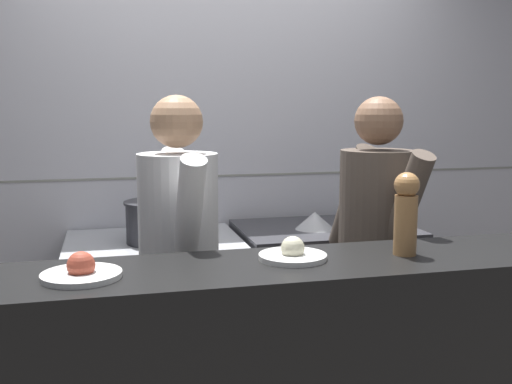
{
  "coord_description": "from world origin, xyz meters",
  "views": [
    {
      "loc": [
        -0.66,
        -2.01,
        1.55
      ],
      "look_at": [
        0.01,
        0.67,
        1.15
      ],
      "focal_mm": 42.0,
      "sensor_mm": 36.0,
      "label": 1
    }
  ],
  "objects_px": {
    "stock_pot": "(158,220)",
    "mixing_bowl_steel": "(315,220)",
    "chef_head_cook": "(179,269)",
    "plated_dish_main": "(81,272)",
    "plated_dish_appetiser": "(293,254)",
    "chefs_knife": "(361,230)",
    "oven_range": "(156,323)",
    "chef_sous": "(375,256)",
    "pepper_mill": "(406,212)"
  },
  "relations": [
    {
      "from": "stock_pot",
      "to": "mixing_bowl_steel",
      "type": "relative_size",
      "value": 1.57
    },
    {
      "from": "mixing_bowl_steel",
      "to": "chef_head_cook",
      "type": "distance_m",
      "value": 0.98
    },
    {
      "from": "stock_pot",
      "to": "plated_dish_main",
      "type": "bearing_deg",
      "value": -105.81
    },
    {
      "from": "plated_dish_appetiser",
      "to": "chef_head_cook",
      "type": "xyz_separation_m",
      "value": [
        -0.32,
        0.51,
        -0.17
      ]
    },
    {
      "from": "mixing_bowl_steel",
      "to": "plated_dish_appetiser",
      "type": "relative_size",
      "value": 0.91
    },
    {
      "from": "chefs_knife",
      "to": "plated_dish_main",
      "type": "distance_m",
      "value": 1.71
    },
    {
      "from": "plated_dish_main",
      "to": "oven_range",
      "type": "bearing_deg",
      "value": 75.63
    },
    {
      "from": "oven_range",
      "to": "chefs_knife",
      "type": "bearing_deg",
      "value": -9.05
    },
    {
      "from": "stock_pot",
      "to": "chefs_knife",
      "type": "bearing_deg",
      "value": -6.71
    },
    {
      "from": "stock_pot",
      "to": "plated_dish_main",
      "type": "relative_size",
      "value": 1.37
    },
    {
      "from": "mixing_bowl_steel",
      "to": "chefs_knife",
      "type": "height_order",
      "value": "mixing_bowl_steel"
    },
    {
      "from": "mixing_bowl_steel",
      "to": "chef_sous",
      "type": "relative_size",
      "value": 0.13
    },
    {
      "from": "pepper_mill",
      "to": "plated_dish_main",
      "type": "bearing_deg",
      "value": -178.64
    },
    {
      "from": "oven_range",
      "to": "plated_dish_main",
      "type": "bearing_deg",
      "value": -104.37
    },
    {
      "from": "stock_pot",
      "to": "plated_dish_main",
      "type": "xyz_separation_m",
      "value": [
        -0.32,
        -1.14,
        0.07
      ]
    },
    {
      "from": "plated_dish_appetiser",
      "to": "chef_head_cook",
      "type": "bearing_deg",
      "value": 122.28
    },
    {
      "from": "oven_range",
      "to": "pepper_mill",
      "type": "bearing_deg",
      "value": -56.29
    },
    {
      "from": "stock_pot",
      "to": "chef_sous",
      "type": "relative_size",
      "value": 0.21
    },
    {
      "from": "mixing_bowl_steel",
      "to": "pepper_mill",
      "type": "height_order",
      "value": "pepper_mill"
    },
    {
      "from": "stock_pot",
      "to": "pepper_mill",
      "type": "xyz_separation_m",
      "value": [
        0.76,
        -1.12,
        0.2
      ]
    },
    {
      "from": "oven_range",
      "to": "mixing_bowl_steel",
      "type": "bearing_deg",
      "value": -3.05
    },
    {
      "from": "oven_range",
      "to": "chefs_knife",
      "type": "relative_size",
      "value": 2.53
    },
    {
      "from": "chefs_knife",
      "to": "chef_head_cook",
      "type": "bearing_deg",
      "value": -155.94
    },
    {
      "from": "mixing_bowl_steel",
      "to": "plated_dish_appetiser",
      "type": "distance_m",
      "value": 1.19
    },
    {
      "from": "mixing_bowl_steel",
      "to": "oven_range",
      "type": "bearing_deg",
      "value": 176.95
    },
    {
      "from": "plated_dish_main",
      "to": "pepper_mill",
      "type": "bearing_deg",
      "value": 1.36
    },
    {
      "from": "mixing_bowl_steel",
      "to": "chefs_knife",
      "type": "distance_m",
      "value": 0.25
    },
    {
      "from": "stock_pot",
      "to": "chef_sous",
      "type": "height_order",
      "value": "chef_sous"
    },
    {
      "from": "chef_sous",
      "to": "oven_range",
      "type": "bearing_deg",
      "value": 135.73
    },
    {
      "from": "oven_range",
      "to": "plated_dish_main",
      "type": "distance_m",
      "value": 1.37
    },
    {
      "from": "plated_dish_appetiser",
      "to": "chef_sous",
      "type": "bearing_deg",
      "value": 43.11
    },
    {
      "from": "mixing_bowl_steel",
      "to": "pepper_mill",
      "type": "relative_size",
      "value": 0.73
    },
    {
      "from": "plated_dish_appetiser",
      "to": "stock_pot",
      "type": "bearing_deg",
      "value": 108.38
    },
    {
      "from": "mixing_bowl_steel",
      "to": "pepper_mill",
      "type": "xyz_separation_m",
      "value": [
        -0.07,
        -1.12,
        0.24
      ]
    },
    {
      "from": "plated_dish_main",
      "to": "plated_dish_appetiser",
      "type": "xyz_separation_m",
      "value": [
        0.68,
        0.06,
        -0.0
      ]
    },
    {
      "from": "chefs_knife",
      "to": "oven_range",
      "type": "bearing_deg",
      "value": 170.95
    },
    {
      "from": "mixing_bowl_steel",
      "to": "plated_dish_appetiser",
      "type": "xyz_separation_m",
      "value": [
        -0.47,
        -1.08,
        0.11
      ]
    },
    {
      "from": "plated_dish_main",
      "to": "pepper_mill",
      "type": "distance_m",
      "value": 1.09
    },
    {
      "from": "mixing_bowl_steel",
      "to": "plated_dish_main",
      "type": "distance_m",
      "value": 1.63
    },
    {
      "from": "pepper_mill",
      "to": "chef_head_cook",
      "type": "distance_m",
      "value": 0.95
    },
    {
      "from": "stock_pot",
      "to": "chefs_knife",
      "type": "xyz_separation_m",
      "value": [
        1.04,
        -0.12,
        -0.08
      ]
    },
    {
      "from": "plated_dish_main",
      "to": "chefs_knife",
      "type": "bearing_deg",
      "value": 36.76
    },
    {
      "from": "oven_range",
      "to": "stock_pot",
      "type": "distance_m",
      "value": 0.55
    },
    {
      "from": "plated_dish_main",
      "to": "plated_dish_appetiser",
      "type": "height_order",
      "value": "plated_dish_main"
    },
    {
      "from": "oven_range",
      "to": "pepper_mill",
      "type": "xyz_separation_m",
      "value": [
        0.78,
        -1.16,
        0.75
      ]
    },
    {
      "from": "plated_dish_appetiser",
      "to": "pepper_mill",
      "type": "distance_m",
      "value": 0.42
    },
    {
      "from": "stock_pot",
      "to": "pepper_mill",
      "type": "relative_size",
      "value": 1.14
    },
    {
      "from": "chef_sous",
      "to": "pepper_mill",
      "type": "bearing_deg",
      "value": -115.93
    },
    {
      "from": "oven_range",
      "to": "plated_dish_main",
      "type": "height_order",
      "value": "plated_dish_main"
    },
    {
      "from": "plated_dish_main",
      "to": "pepper_mill",
      "type": "height_order",
      "value": "pepper_mill"
    }
  ]
}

